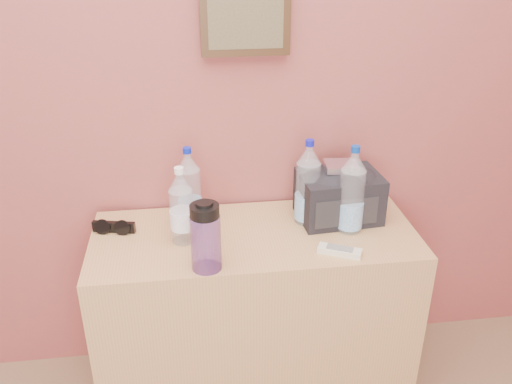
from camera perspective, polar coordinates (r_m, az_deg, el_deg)
The scene contains 11 objects.
picture_frame at distance 1.87m, azimuth -1.13°, elevation 17.91°, with size 0.30×0.03×0.25m, color #382311, non-canonical shape.
dresser at distance 2.09m, azimuth -0.13°, elevation -12.76°, with size 1.13×0.47×0.71m, color #9E6E43.
pet_large_b at distance 1.90m, azimuth -7.01°, elevation 0.03°, with size 0.08×0.08×0.30m.
pet_large_c at distance 1.92m, azimuth 5.47°, elevation 0.58°, with size 0.08×0.08×0.31m.
pet_large_d at distance 1.88m, azimuth 10.04°, elevation -0.22°, with size 0.09×0.09×0.32m.
pet_small at distance 1.81m, azimuth -7.83°, elevation -1.85°, with size 0.08×0.08×0.27m.
nalgene_bottle at distance 1.66m, azimuth -5.32°, elevation -4.68°, with size 0.09×0.09×0.23m.
sunglasses at distance 1.96m, azimuth -14.73°, elevation -3.58°, with size 0.15×0.06×0.04m, color black, non-canonical shape.
ac_remote at distance 1.80m, azimuth 8.80°, elevation -6.15°, with size 0.14×0.05×0.02m, color silver.
toiletry_bag at distance 1.97m, azimuth 8.73°, elevation -0.17°, with size 0.28×0.20×0.19m, color #24232A, non-canonical shape.
foil_packet at distance 1.93m, azimuth 8.95°, elevation 2.70°, with size 0.11×0.09×0.02m, color silver.
Camera 1 is at (0.05, 0.14, 1.68)m, focal length 38.00 mm.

